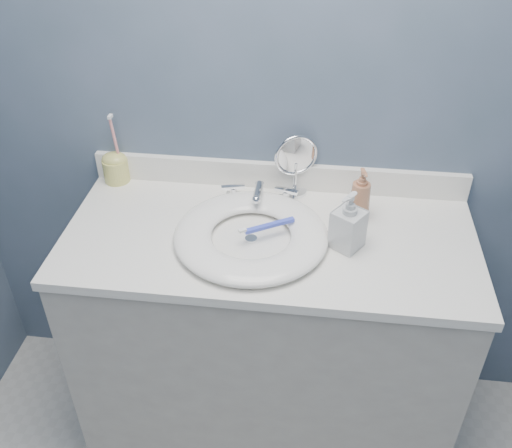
% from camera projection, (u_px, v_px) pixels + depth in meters
% --- Properties ---
extents(back_wall, '(2.20, 0.02, 2.40)m').
position_uv_depth(back_wall, '(280.00, 95.00, 1.71)').
color(back_wall, '#435565').
rests_on(back_wall, ground).
extents(vanity_cabinet, '(1.20, 0.55, 0.85)m').
position_uv_depth(vanity_cabinet, '(267.00, 340.00, 1.95)').
color(vanity_cabinet, beige).
rests_on(vanity_cabinet, ground).
extents(countertop, '(1.22, 0.57, 0.03)m').
position_uv_depth(countertop, '(269.00, 239.00, 1.69)').
color(countertop, white).
rests_on(countertop, vanity_cabinet).
extents(backsplash, '(1.22, 0.02, 0.09)m').
position_uv_depth(backsplash, '(278.00, 176.00, 1.86)').
color(backsplash, white).
rests_on(backsplash, countertop).
extents(basin, '(0.45, 0.45, 0.04)m').
position_uv_depth(basin, '(251.00, 235.00, 1.65)').
color(basin, white).
rests_on(basin, countertop).
extents(drain, '(0.04, 0.04, 0.01)m').
position_uv_depth(drain, '(251.00, 239.00, 1.66)').
color(drain, silver).
rests_on(drain, countertop).
extents(faucet, '(0.25, 0.13, 0.07)m').
position_uv_depth(faucet, '(259.00, 195.00, 1.80)').
color(faucet, silver).
rests_on(faucet, countertop).
extents(makeup_mirror, '(0.14, 0.08, 0.21)m').
position_uv_depth(makeup_mirror, '(296.00, 162.00, 1.80)').
color(makeup_mirror, silver).
rests_on(makeup_mirror, countertop).
extents(soap_bottle_amber, '(0.08, 0.08, 0.17)m').
position_uv_depth(soap_bottle_amber, '(360.00, 194.00, 1.70)').
color(soap_bottle_amber, '#A66B4B').
rests_on(soap_bottle_amber, countertop).
extents(soap_bottle_clear, '(0.11, 0.11, 0.18)m').
position_uv_depth(soap_bottle_clear, '(349.00, 221.00, 1.59)').
color(soap_bottle_clear, '#BCBFC1').
rests_on(soap_bottle_clear, countertop).
extents(toothbrush_holder, '(0.09, 0.09, 0.24)m').
position_uv_depth(toothbrush_holder, '(116.00, 166.00, 1.89)').
color(toothbrush_holder, '#CBC765').
rests_on(toothbrush_holder, countertop).
extents(toothbrush_lying, '(0.16, 0.10, 0.02)m').
position_uv_depth(toothbrush_lying, '(267.00, 226.00, 1.64)').
color(toothbrush_lying, blue).
rests_on(toothbrush_lying, basin).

